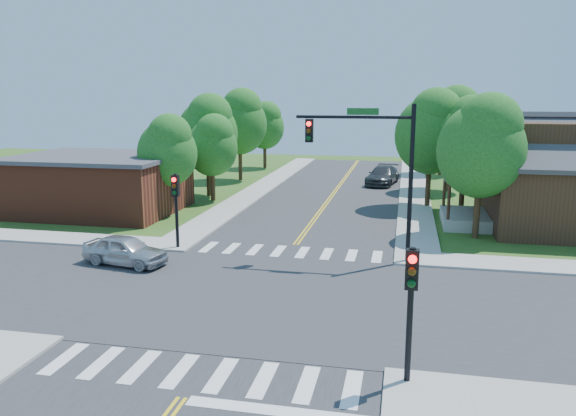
% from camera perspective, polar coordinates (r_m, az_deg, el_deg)
% --- Properties ---
extents(ground, '(100.00, 100.00, 0.00)m').
position_cam_1_polar(ground, '(21.77, -3.09, -8.98)').
color(ground, '#2A581B').
rests_on(ground, ground).
extents(road_ns, '(10.00, 90.00, 0.04)m').
position_cam_1_polar(road_ns, '(21.77, -3.09, -8.93)').
color(road_ns, '#2D2D30').
rests_on(road_ns, ground).
extents(road_ew, '(90.00, 10.00, 0.04)m').
position_cam_1_polar(road_ew, '(21.76, -3.09, -8.92)').
color(road_ew, '#2D2D30').
rests_on(road_ew, ground).
extents(intersection_patch, '(10.20, 10.20, 0.06)m').
position_cam_1_polar(intersection_patch, '(21.77, -3.09, -8.98)').
color(intersection_patch, '#2D2D30').
rests_on(intersection_patch, ground).
extents(sidewalk_nw, '(40.00, 40.00, 0.14)m').
position_cam_1_polar(sidewalk_nw, '(42.00, -18.60, 0.59)').
color(sidewalk_nw, '#9E9B93').
rests_on(sidewalk_nw, ground).
extents(crosswalk_north, '(8.85, 2.00, 0.01)m').
position_cam_1_polar(crosswalk_north, '(27.49, 0.23, -4.45)').
color(crosswalk_north, white).
rests_on(crosswalk_north, ground).
extents(crosswalk_south, '(8.85, 2.00, 0.01)m').
position_cam_1_polar(crosswalk_south, '(16.36, -8.91, -16.22)').
color(crosswalk_south, white).
rests_on(crosswalk_south, ground).
extents(centerline, '(0.30, 90.00, 0.01)m').
position_cam_1_polar(centerline, '(21.76, -3.09, -8.86)').
color(centerline, yellow).
rests_on(centerline, ground).
extents(stop_bar, '(4.60, 0.45, 0.09)m').
position_cam_1_polar(stop_bar, '(14.57, -1.14, -20.04)').
color(stop_bar, white).
rests_on(stop_bar, ground).
extents(signal_mast_ne, '(5.30, 0.42, 7.20)m').
position_cam_1_polar(signal_mast_ne, '(25.46, 8.65, 5.16)').
color(signal_mast_ne, black).
rests_on(signal_mast_ne, ground).
extents(signal_pole_se, '(0.34, 0.42, 3.80)m').
position_cam_1_polar(signal_pole_se, '(14.92, 12.38, -8.19)').
color(signal_pole_se, black).
rests_on(signal_pole_se, ground).
extents(signal_pole_nw, '(0.34, 0.42, 3.80)m').
position_cam_1_polar(signal_pole_nw, '(27.96, -11.34, 1.10)').
color(signal_pole_nw, black).
rests_on(signal_pole_nw, ground).
extents(building_nw, '(10.40, 8.40, 3.73)m').
position_cam_1_polar(building_nw, '(38.67, -18.64, 2.41)').
color(building_nw, brown).
rests_on(building_nw, ground).
extents(tree_e_a, '(4.55, 4.32, 7.73)m').
position_cam_1_polar(tree_e_a, '(31.05, 19.21, 6.18)').
color(tree_e_a, '#382314').
rests_on(tree_e_a, ground).
extents(tree_e_b, '(4.46, 4.23, 7.57)m').
position_cam_1_polar(tree_e_b, '(38.03, 17.72, 7.00)').
color(tree_e_b, '#382314').
rests_on(tree_e_b, ground).
extents(tree_e_c, '(4.89, 4.64, 8.31)m').
position_cam_1_polar(tree_e_c, '(45.84, 16.43, 8.37)').
color(tree_e_c, '#382314').
rests_on(tree_e_c, ground).
extents(tree_e_d, '(4.43, 4.21, 7.53)m').
position_cam_1_polar(tree_e_d, '(55.17, 15.51, 8.35)').
color(tree_e_d, '#382314').
rests_on(tree_e_d, ground).
extents(tree_w_a, '(3.78, 3.60, 6.43)m').
position_cam_1_polar(tree_w_a, '(36.19, -12.09, 5.89)').
color(tree_w_a, '#382314').
rests_on(tree_w_a, ground).
extents(tree_w_b, '(4.52, 4.30, 7.69)m').
position_cam_1_polar(tree_w_b, '(42.35, -8.13, 7.94)').
color(tree_w_b, '#382314').
rests_on(tree_w_b, ground).
extents(tree_w_c, '(4.79, 4.55, 8.15)m').
position_cam_1_polar(tree_w_c, '(50.00, -4.87, 8.90)').
color(tree_w_c, '#382314').
rests_on(tree_w_c, ground).
extents(tree_w_d, '(4.05, 3.85, 6.89)m').
position_cam_1_polar(tree_w_d, '(58.33, -2.33, 8.49)').
color(tree_w_d, '#382314').
rests_on(tree_w_d, ground).
extents(tree_house, '(4.73, 4.50, 8.05)m').
position_cam_1_polar(tree_house, '(38.72, 14.44, 7.72)').
color(tree_house, '#382314').
rests_on(tree_house, ground).
extents(tree_bldg, '(3.69, 3.50, 6.27)m').
position_cam_1_polar(tree_bldg, '(40.55, -7.67, 6.47)').
color(tree_bldg, '#382314').
rests_on(tree_bldg, ground).
extents(car_silver, '(2.99, 4.51, 1.35)m').
position_cam_1_polar(car_silver, '(26.38, -16.21, -4.21)').
color(car_silver, '#BBBEC2').
rests_on(car_silver, ground).
extents(car_dgrey, '(3.86, 5.96, 1.53)m').
position_cam_1_polar(car_dgrey, '(48.30, 9.58, 3.23)').
color(car_dgrey, '#333639').
rests_on(car_dgrey, ground).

